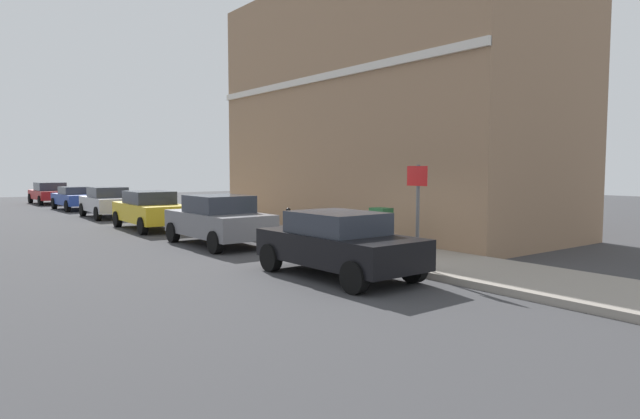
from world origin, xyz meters
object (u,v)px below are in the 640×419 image
(car_yellow, at_px, (150,210))
(utility_cabinet, at_px, (381,231))
(car_grey, at_px, (219,220))
(car_black, at_px, (338,243))
(car_blue, at_px, (75,198))
(street_sign, at_px, (418,200))
(car_silver, at_px, (107,202))
(car_red, at_px, (50,193))
(bollard_near_cabinet, at_px, (349,225))
(bollard_far_kerb, at_px, (288,224))

(car_yellow, distance_m, utility_cabinet, 10.37)
(car_grey, distance_m, car_yellow, 5.52)
(car_black, height_order, car_blue, car_black)
(utility_cabinet, xyz_separation_m, street_sign, (-1.13, -2.36, 0.98))
(car_yellow, distance_m, street_sign, 12.49)
(car_silver, relative_size, car_red, 0.95)
(car_silver, height_order, street_sign, street_sign)
(car_grey, xyz_separation_m, car_red, (-0.17, 24.24, -0.06))
(car_red, distance_m, street_sign, 31.12)
(car_black, distance_m, car_yellow, 11.52)
(car_black, height_order, bollard_near_cabinet, car_black)
(car_blue, height_order, car_red, car_red)
(car_black, height_order, car_yellow, car_yellow)
(bollard_near_cabinet, height_order, bollard_far_kerb, same)
(car_grey, height_order, utility_cabinet, car_grey)
(car_black, xyz_separation_m, utility_cabinet, (2.74, 1.54, -0.06))
(car_yellow, height_order, street_sign, street_sign)
(car_black, distance_m, car_red, 30.24)
(street_sign, bearing_deg, utility_cabinet, 64.37)
(car_blue, xyz_separation_m, street_sign, (1.55, -24.54, 0.97))
(car_blue, distance_m, utility_cabinet, 22.34)
(car_black, bearing_deg, car_red, -1.11)
(car_yellow, relative_size, bollard_far_kerb, 4.15)
(bollard_far_kerb, xyz_separation_m, street_sign, (-0.00, -5.18, 0.96))
(car_grey, bearing_deg, car_black, 178.33)
(car_silver, distance_m, street_sign, 18.58)
(car_grey, height_order, street_sign, street_sign)
(car_silver, xyz_separation_m, car_red, (-0.13, 12.57, -0.03))
(car_grey, bearing_deg, utility_cabinet, -150.15)
(car_grey, relative_size, utility_cabinet, 3.55)
(car_red, bearing_deg, car_blue, 179.69)
(utility_cabinet, height_order, bollard_far_kerb, utility_cabinet)
(car_silver, bearing_deg, car_grey, -178.47)
(street_sign, bearing_deg, car_blue, 93.62)
(car_black, distance_m, car_blue, 23.72)
(car_black, distance_m, utility_cabinet, 3.14)
(car_silver, distance_m, bollard_near_cabinet, 14.94)
(car_blue, bearing_deg, bollard_near_cabinet, -173.73)
(car_grey, height_order, bollard_far_kerb, car_grey)
(car_blue, height_order, street_sign, street_sign)
(car_blue, bearing_deg, car_black, 178.50)
(car_red, bearing_deg, car_silver, 179.47)
(car_silver, xyz_separation_m, bollard_near_cabinet, (2.75, -14.68, -0.06))
(bollard_near_cabinet, relative_size, street_sign, 0.45)
(utility_cabinet, bearing_deg, car_grey, 120.30)
(car_yellow, bearing_deg, street_sign, -170.99)
(car_yellow, bearing_deg, utility_cabinet, -163.03)
(car_yellow, distance_m, car_silver, 6.15)
(car_grey, relative_size, bollard_near_cabinet, 3.93)
(bollard_near_cabinet, relative_size, bollard_far_kerb, 1.00)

